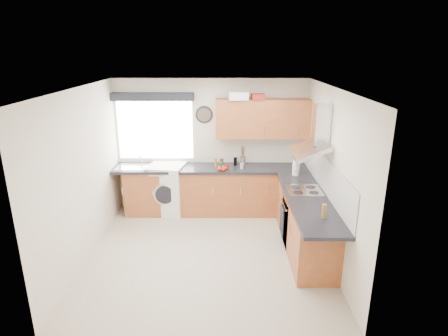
{
  "coord_description": "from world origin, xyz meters",
  "views": [
    {
      "loc": [
        0.28,
        -5.12,
        3.02
      ],
      "look_at": [
        0.25,
        0.85,
        1.1
      ],
      "focal_mm": 30.0,
      "sensor_mm": 36.0,
      "label": 1
    }
  ],
  "objects_px": {
    "oven": "(302,219)",
    "upper_cabinets": "(263,118)",
    "extractor_hood": "(315,136)",
    "washing_machine": "(167,189)"
  },
  "relations": [
    {
      "from": "extractor_hood",
      "to": "washing_machine",
      "type": "height_order",
      "value": "extractor_hood"
    },
    {
      "from": "oven",
      "to": "washing_machine",
      "type": "bearing_deg",
      "value": 152.39
    },
    {
      "from": "extractor_hood",
      "to": "upper_cabinets",
      "type": "distance_m",
      "value": 1.48
    },
    {
      "from": "washing_machine",
      "to": "oven",
      "type": "bearing_deg",
      "value": -17.98
    },
    {
      "from": "oven",
      "to": "extractor_hood",
      "type": "distance_m",
      "value": 1.35
    },
    {
      "from": "upper_cabinets",
      "to": "washing_machine",
      "type": "distance_m",
      "value": 2.23
    },
    {
      "from": "oven",
      "to": "washing_machine",
      "type": "distance_m",
      "value": 2.63
    },
    {
      "from": "oven",
      "to": "upper_cabinets",
      "type": "height_order",
      "value": "upper_cabinets"
    },
    {
      "from": "extractor_hood",
      "to": "oven",
      "type": "bearing_deg",
      "value": 180.0
    },
    {
      "from": "oven",
      "to": "extractor_hood",
      "type": "bearing_deg",
      "value": -0.0
    }
  ]
}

